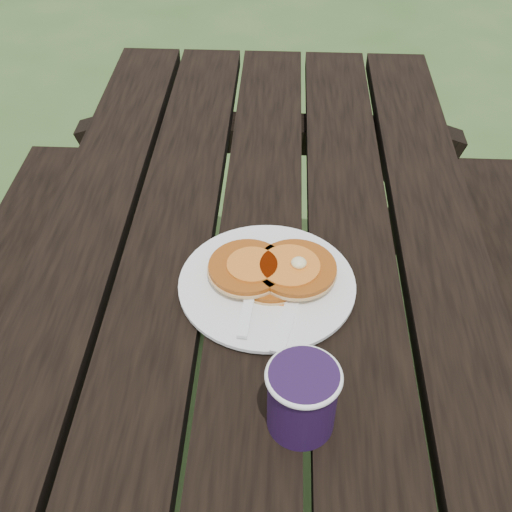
{
  "coord_description": "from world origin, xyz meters",
  "views": [
    {
      "loc": [
        0.03,
        -0.62,
        1.46
      ],
      "look_at": [
        -0.0,
        0.09,
        0.8
      ],
      "focal_mm": 45.0,
      "sensor_mm": 36.0,
      "label": 1
    }
  ],
  "objects_px": {
    "pancake_stack": "(273,270)",
    "picnic_table": "(255,460)",
    "coffee_cup": "(302,396)",
    "plate": "(267,285)"
  },
  "relations": [
    {
      "from": "plate",
      "to": "picnic_table",
      "type": "bearing_deg",
      "value": -101.72
    },
    {
      "from": "pancake_stack",
      "to": "plate",
      "type": "bearing_deg",
      "value": -123.24
    },
    {
      "from": "plate",
      "to": "pancake_stack",
      "type": "bearing_deg",
      "value": 56.76
    },
    {
      "from": "plate",
      "to": "coffee_cup",
      "type": "distance_m",
      "value": 0.25
    },
    {
      "from": "picnic_table",
      "to": "plate",
      "type": "relative_size",
      "value": 6.82
    },
    {
      "from": "pancake_stack",
      "to": "coffee_cup",
      "type": "xyz_separation_m",
      "value": [
        0.04,
        -0.25,
        0.03
      ]
    },
    {
      "from": "plate",
      "to": "coffee_cup",
      "type": "relative_size",
      "value": 2.66
    },
    {
      "from": "picnic_table",
      "to": "coffee_cup",
      "type": "height_order",
      "value": "coffee_cup"
    },
    {
      "from": "pancake_stack",
      "to": "picnic_table",
      "type": "bearing_deg",
      "value": -105.34
    },
    {
      "from": "coffee_cup",
      "to": "plate",
      "type": "bearing_deg",
      "value": 102.1
    }
  ]
}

